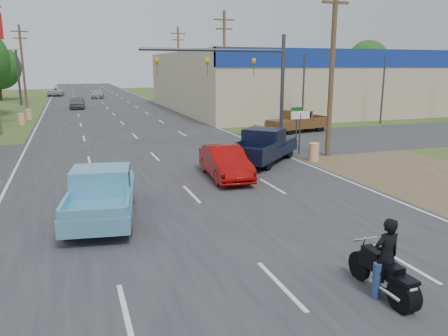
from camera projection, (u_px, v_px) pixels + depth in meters
name	position (u px, v px, depth m)	size (l,w,h in m)	color
ground	(280.00, 286.00, 10.30)	(200.00, 200.00, 0.00)	#365220
main_road	(114.00, 114.00, 47.04)	(15.00, 180.00, 0.02)	#2D2D30
cross_road	(149.00, 150.00, 26.83)	(120.00, 10.00, 0.02)	#2D2D30
dirt_verge	(383.00, 164.00, 23.03)	(8.00, 18.00, 0.01)	brown
big_box_store	(365.00, 80.00, 56.56)	(50.00, 28.10, 6.60)	#B7A88C
utility_pole_1	(332.00, 61.00, 24.10)	(2.00, 0.28, 10.00)	#4C3823
utility_pole_2	(224.00, 63.00, 40.64)	(2.00, 0.28, 10.00)	#4C3823
utility_pole_3	(179.00, 64.00, 57.17)	(2.00, 0.28, 10.00)	#4C3823
utility_pole_6	(23.00, 64.00, 53.80)	(2.00, 0.28, 10.00)	#4C3823
tree_3	(368.00, 61.00, 90.96)	(8.40, 8.40, 10.40)	#422D19
tree_5	(216.00, 63.00, 105.93)	(7.98, 7.98, 9.88)	#422D19
barrel_0	(314.00, 152.00, 23.79)	(0.56, 0.56, 1.00)	orange
barrel_1	(258.00, 131.00, 31.73)	(0.56, 0.56, 1.00)	orange
barrel_2	(22.00, 119.00, 38.68)	(0.56, 0.56, 1.00)	orange
barrel_3	(29.00, 114.00, 42.45)	(0.56, 0.56, 1.00)	orange
pole_sign_left_far	(16.00, 50.00, 56.73)	(3.00, 0.35, 9.20)	#3F3F44
lane_sign	(300.00, 122.00, 25.37)	(1.20, 0.08, 2.52)	#3F3F44
street_name_sign	(297.00, 123.00, 27.01)	(0.80, 0.08, 2.61)	#3F3F44
signal_mast	(243.00, 71.00, 26.70)	(9.12, 0.40, 7.00)	#3F3F44
red_convertible	(225.00, 163.00, 20.05)	(1.55, 4.46, 1.47)	#940806
motorcycle	(386.00, 277.00, 9.65)	(0.68, 2.22, 1.13)	black
rider	(386.00, 260.00, 9.62)	(0.64, 0.42, 1.76)	black
blue_pickup	(102.00, 193.00, 14.77)	(2.85, 5.54, 1.75)	black
navy_pickup	(264.00, 145.00, 23.47)	(5.38, 5.30, 1.81)	black
brown_pickup	(297.00, 121.00, 34.20)	(5.42, 3.00, 1.70)	black
distant_car_grey	(77.00, 102.00, 53.26)	(1.79, 4.44, 1.51)	slate
distant_car_silver	(98.00, 94.00, 70.67)	(1.83, 4.50, 1.31)	#ACACB1
distant_car_white	(56.00, 92.00, 76.34)	(2.43, 5.27, 1.46)	silver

